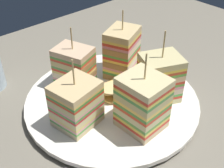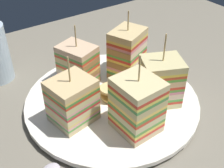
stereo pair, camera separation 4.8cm
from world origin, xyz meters
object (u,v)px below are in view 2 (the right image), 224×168
(plate, at_px, (112,100))
(sandwich_wedge_3, at_px, (160,81))
(sandwich_wedge_0, at_px, (78,65))
(sandwich_wedge_4, at_px, (127,53))
(sandwich_wedge_1, at_px, (72,101))
(sandwich_wedge_2, at_px, (137,105))
(chip_pile, at_px, (114,90))

(plate, distance_m, sandwich_wedge_3, 0.09)
(sandwich_wedge_0, xyz_separation_m, sandwich_wedge_4, (0.09, -0.03, 0.01))
(sandwich_wedge_1, bearing_deg, sandwich_wedge_2, -56.39)
(plate, bearing_deg, sandwich_wedge_3, -39.60)
(sandwich_wedge_3, height_order, chip_pile, sandwich_wedge_3)
(plate, bearing_deg, chip_pile, 21.29)
(plate, distance_m, sandwich_wedge_2, 0.09)
(sandwich_wedge_0, height_order, sandwich_wedge_3, sandwich_wedge_3)
(sandwich_wedge_1, relative_size, sandwich_wedge_4, 0.89)
(sandwich_wedge_2, xyz_separation_m, sandwich_wedge_4, (0.08, 0.12, 0.00))
(sandwich_wedge_2, xyz_separation_m, sandwich_wedge_3, (0.07, 0.03, -0.00))
(sandwich_wedge_1, bearing_deg, sandwich_wedge_3, -27.25)
(plate, height_order, sandwich_wedge_3, sandwich_wedge_3)
(sandwich_wedge_1, relative_size, sandwich_wedge_3, 0.91)
(sandwich_wedge_0, distance_m, sandwich_wedge_1, 0.10)
(sandwich_wedge_1, bearing_deg, sandwich_wedge_4, 9.96)
(sandwich_wedge_1, relative_size, chip_pile, 1.66)
(plate, height_order, sandwich_wedge_1, sandwich_wedge_1)
(sandwich_wedge_4, bearing_deg, plate, 11.52)
(sandwich_wedge_0, bearing_deg, sandwich_wedge_1, -54.49)
(sandwich_wedge_2, height_order, sandwich_wedge_3, sandwich_wedge_2)
(plate, distance_m, sandwich_wedge_4, 0.09)
(sandwich_wedge_2, bearing_deg, sandwich_wedge_4, -33.91)
(sandwich_wedge_3, xyz_separation_m, sandwich_wedge_4, (0.00, 0.10, 0.01))
(sandwich_wedge_2, distance_m, chip_pile, 0.09)
(sandwich_wedge_0, relative_size, sandwich_wedge_4, 0.88)
(sandwich_wedge_1, relative_size, sandwich_wedge_2, 0.89)
(plate, relative_size, sandwich_wedge_1, 2.62)
(sandwich_wedge_3, relative_size, sandwich_wedge_4, 0.98)
(plate, height_order, sandwich_wedge_0, sandwich_wedge_0)
(plate, distance_m, chip_pile, 0.02)
(sandwich_wedge_3, bearing_deg, sandwich_wedge_4, -68.05)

